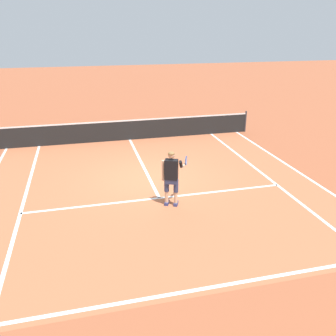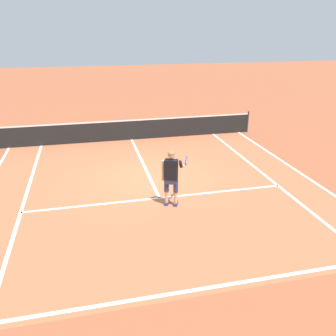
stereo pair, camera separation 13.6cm
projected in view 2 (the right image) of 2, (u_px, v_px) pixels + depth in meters
The scene contains 11 objects.
ground_plane at pixel (150, 178), 12.70m from camera, with size 80.00×80.00×0.00m, color #9E5133.
court_inner_surface at pixel (153, 185), 12.16m from camera, with size 10.98×11.09×0.00m, color #B2603D.
line_baseline at pixel (202, 289), 7.32m from camera, with size 10.98×0.10×0.01m, color white.
line_service at pixel (159, 198), 11.20m from camera, with size 8.23×0.10×0.01m, color white.
line_centre_service at pixel (143, 163), 14.09m from camera, with size 0.10×6.40×0.01m, color white.
line_singles_left at pixel (26, 197), 11.28m from camera, with size 0.10×10.69×0.01m, color white.
line_singles_right at pixel (263, 174), 13.03m from camera, with size 0.10×10.69×0.01m, color white.
line_doubles_right at pixel (297, 171), 13.32m from camera, with size 0.10×10.69×0.01m, color white.
tennis_net at pixel (131, 130), 16.81m from camera, with size 11.96×0.08×1.07m.
tennis_player at pixel (172, 175), 10.43m from camera, with size 0.98×0.97×1.71m.
tennis_ball_near_feet at pixel (177, 187), 11.90m from camera, with size 0.07×0.07×0.07m, color #CCE02D.
Camera 2 is at (-2.03, -11.51, 5.02)m, focal length 38.08 mm.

